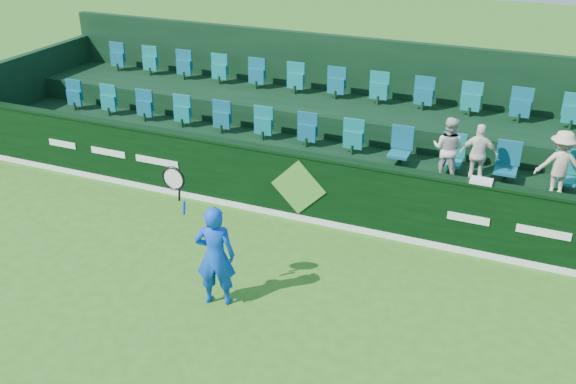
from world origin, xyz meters
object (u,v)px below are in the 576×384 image
at_px(spectator_middle, 479,155).
at_px(towel, 481,181).
at_px(spectator_right, 560,165).
at_px(tennis_player, 215,255).
at_px(spectator_left, 448,149).

height_order(spectator_middle, towel, spectator_middle).
distance_m(spectator_right, towel, 1.62).
height_order(tennis_player, spectator_right, tennis_player).
bearing_deg(tennis_player, spectator_middle, 52.15).
bearing_deg(tennis_player, spectator_right, 42.02).
bearing_deg(spectator_left, spectator_middle, -170.92).
height_order(spectator_left, spectator_middle, spectator_left).
xyz_separation_m(spectator_left, spectator_middle, (0.55, 0.00, -0.03)).
height_order(spectator_left, towel, spectator_left).
xyz_separation_m(spectator_middle, spectator_right, (1.37, 0.00, 0.04)).
xyz_separation_m(spectator_left, towel, (0.75, -1.12, -0.03)).
bearing_deg(spectator_middle, tennis_player, 47.67).
relative_size(spectator_left, towel, 3.37).
bearing_deg(spectator_right, towel, 30.58).
bearing_deg(tennis_player, towel, 41.36).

